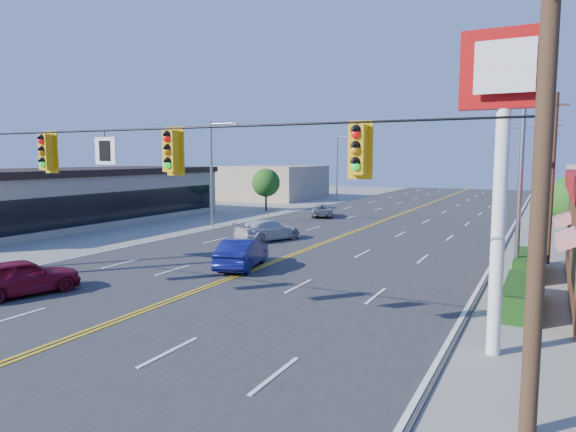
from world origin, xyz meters
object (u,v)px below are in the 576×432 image
at_px(car_magenta, 22,278).
at_px(car_silver, 322,211).
at_px(kfc_pylon, 503,127).
at_px(car_blue, 242,254).
at_px(signal_span, 73,171).
at_px(car_white, 268,231).

xyz_separation_m(car_magenta, car_silver, (-0.18, 29.29, -0.15)).
distance_m(kfc_pylon, car_blue, 14.18).
height_order(signal_span, car_blue, signal_span).
relative_size(kfc_pylon, car_magenta, 2.05).
height_order(signal_span, kfc_pylon, signal_span).
distance_m(signal_span, car_white, 18.45).
relative_size(car_white, car_silver, 1.13).
bearing_deg(kfc_pylon, car_silver, 121.50).
xyz_separation_m(kfc_pylon, car_blue, (-11.70, 5.97, -5.34)).
relative_size(car_magenta, car_blue, 0.97).
xyz_separation_m(signal_span, car_silver, (-5.60, 31.29, -4.33)).
height_order(car_blue, car_silver, car_blue).
bearing_deg(car_silver, car_blue, 81.11).
distance_m(signal_span, car_silver, 32.08).
xyz_separation_m(signal_span, car_blue, (-0.58, 9.97, -4.18)).
bearing_deg(car_white, kfc_pylon, 159.14).
relative_size(signal_span, car_blue, 5.69).
bearing_deg(car_white, car_blue, 132.80).
bearing_deg(car_silver, car_white, 76.78).
xyz_separation_m(car_white, car_silver, (-2.14, 13.67, -0.10)).
bearing_deg(car_blue, car_silver, -91.48).
xyz_separation_m(signal_span, kfc_pylon, (11.12, 4.00, 1.16)).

